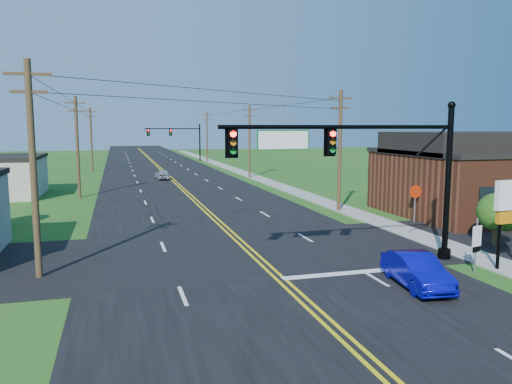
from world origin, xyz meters
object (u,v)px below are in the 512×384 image
object	(u,v)px
signal_mast_far	(176,137)
stop_sign	(415,196)
blue_car	(416,271)
route_sign	(477,241)
signal_mast_main	(363,162)

from	to	relation	value
signal_mast_far	stop_sign	size ratio (longest dim) A/B	4.29
blue_car	route_sign	size ratio (longest dim) A/B	1.66
signal_mast_far	blue_car	distance (m)	75.49
signal_mast_main	route_sign	bearing A→B (deg)	-28.21
signal_mast_far	stop_sign	world-z (taller)	signal_mast_far
signal_mast_main	signal_mast_far	xyz separation A→B (m)	(0.10, 72.00, -0.20)
blue_car	route_sign	world-z (taller)	route_sign
signal_mast_main	route_sign	xyz separation A→B (m)	(4.32, -2.32, -3.35)
signal_mast_main	route_sign	distance (m)	5.94
route_sign	stop_sign	size ratio (longest dim) A/B	0.94
signal_mast_far	route_sign	distance (m)	74.50
blue_car	signal_mast_far	bearing A→B (deg)	97.64
blue_car	stop_sign	world-z (taller)	stop_sign
blue_car	route_sign	xyz separation A→B (m)	(3.64, 1.07, 0.74)
signal_mast_main	stop_sign	size ratio (longest dim) A/B	4.42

